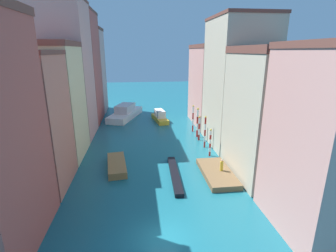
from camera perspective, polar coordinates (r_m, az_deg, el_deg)
ground_plane at (r=42.69m, az=-4.42°, el=-2.24°), size 154.00×154.00×0.00m
building_left_1 at (r=28.65m, az=-30.03°, el=0.56°), size 7.73×7.32×13.91m
building_left_2 at (r=35.87m, az=-25.35°, el=4.97°), size 7.73×8.44×15.01m
building_left_3 at (r=43.75m, az=-22.40°, el=11.48°), size 7.73×8.78×21.51m
building_left_4 at (r=52.71m, az=-19.78°, el=12.17°), size 7.73×9.47×21.03m
building_left_5 at (r=61.39m, az=-17.92°, el=11.79°), size 7.73×7.77×18.75m
building_right_0 at (r=22.49m, az=33.73°, el=-3.19°), size 7.73×8.27×14.51m
building_right_1 at (r=29.94m, az=22.29°, el=2.64°), size 7.73×10.02×14.36m
building_right_2 at (r=38.58m, az=15.43°, el=9.33°), size 7.73×10.42×18.51m
building_right_3 at (r=49.30m, az=10.40°, el=9.07°), size 7.73×12.02×14.96m
waterfront_dock at (r=29.99m, az=11.08°, el=-10.44°), size 3.26×7.26×0.60m
person_on_dock at (r=29.70m, az=12.08°, el=-8.76°), size 0.36×0.36×1.39m
mooring_pole_0 at (r=34.44m, az=9.57°, el=-3.65°), size 0.29×0.29×3.88m
mooring_pole_1 at (r=37.20m, az=8.41°, el=-1.29°), size 0.28×0.28×4.81m
mooring_pole_2 at (r=40.24m, az=7.08°, el=-0.44°), size 0.33×0.33×4.00m
mooring_pole_3 at (r=41.66m, az=6.73°, el=0.88°), size 0.37×0.37×4.97m
mooring_pole_4 at (r=44.43m, az=5.69°, el=1.76°), size 0.28×0.28×4.77m
vaporetto_white at (r=54.63m, az=-9.66°, el=2.96°), size 7.44×12.46×2.89m
gondola_black at (r=29.31m, az=1.54°, el=-10.95°), size 1.26×9.01×0.44m
motorboat_0 at (r=31.75m, az=-11.58°, el=-8.66°), size 2.82×6.48×0.82m
motorboat_1 at (r=51.40m, az=-1.87°, el=2.13°), size 3.18×7.23×2.31m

